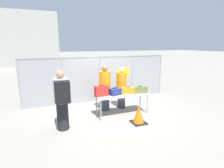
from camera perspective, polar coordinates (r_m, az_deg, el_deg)
name	(u,v)px	position (r m, az deg, el deg)	size (l,w,h in m)	color
ground_plane	(114,113)	(6.76, 0.75, -9.50)	(120.00, 120.00, 0.00)	gray
fence_section	(100,78)	(8.01, -3.85, 2.07)	(6.70, 0.07, 2.06)	gray
inspection_table	(122,96)	(6.47, 3.40, -3.98)	(1.97, 0.64, 0.76)	silver
suitcase_red	(101,91)	(6.20, -3.48, -2.29)	(0.50, 0.26, 0.40)	red
suitcase_navy	(115,92)	(6.38, 0.88, -2.50)	(0.47, 0.41, 0.26)	navy
suitcase_orange	(128,90)	(6.56, 5.13, -2.10)	(0.54, 0.34, 0.27)	orange
suitcase_olive	(140,90)	(6.72, 9.07, -1.83)	(0.56, 0.36, 0.27)	#566033
traveler_hooded	(62,98)	(5.37, -16.06, -4.54)	(0.46, 0.71, 1.84)	black
security_worker_near	(122,87)	(7.11, 3.13, -1.00)	(0.42, 0.42, 1.69)	#383D4C
security_worker_far	(105,88)	(6.80, -2.30, -1.17)	(0.44, 0.44, 1.79)	#383D4C
utility_trailer	(110,80)	(10.76, -0.58, 1.21)	(3.66, 2.37, 0.68)	silver
distant_hangar	(17,40)	(28.61, -28.60, 12.49)	(10.27, 11.60, 6.34)	#999993
traffic_cone	(139,115)	(5.95, 8.73, -9.98)	(0.48, 0.48, 0.60)	black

